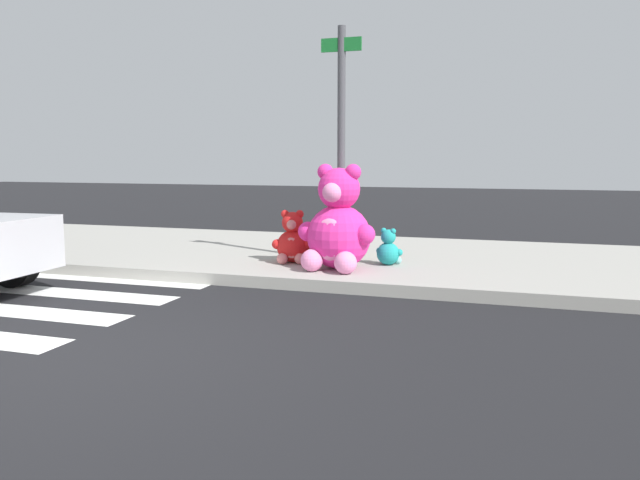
% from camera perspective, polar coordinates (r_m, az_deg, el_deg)
% --- Properties ---
extents(ground_plane, '(60.00, 60.00, 0.00)m').
position_cam_1_polar(ground_plane, '(5.48, -21.88, -9.99)').
color(ground_plane, black).
extents(sidewalk, '(28.00, 4.40, 0.15)m').
position_cam_1_polar(sidewalk, '(9.92, -2.39, -1.36)').
color(sidewalk, '#9E9B93').
rests_on(sidewalk, ground_plane).
extents(sign_pole, '(0.56, 0.11, 3.20)m').
position_cam_1_polar(sign_pole, '(8.73, 1.94, 9.11)').
color(sign_pole, '#4C4C51').
rests_on(sign_pole, sidewalk).
extents(plush_pink_large, '(1.05, 0.94, 1.37)m').
position_cam_1_polar(plush_pink_large, '(8.18, 1.61, 1.15)').
color(plush_pink_large, '#F22D93').
rests_on(plush_pink_large, sidewalk).
extents(plush_lime, '(0.44, 0.45, 0.62)m').
position_cam_1_polar(plush_lime, '(9.36, 1.54, 0.10)').
color(plush_lime, '#8CD133').
rests_on(plush_lime, sidewalk).
extents(plush_red, '(0.55, 0.51, 0.73)m').
position_cam_1_polar(plush_red, '(8.73, -2.52, -0.14)').
color(plush_red, red).
rests_on(plush_red, sidewalk).
extents(plush_teal, '(0.38, 0.35, 0.50)m').
position_cam_1_polar(plush_teal, '(8.59, 6.23, -0.91)').
color(plush_teal, teal).
rests_on(plush_teal, sidewalk).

